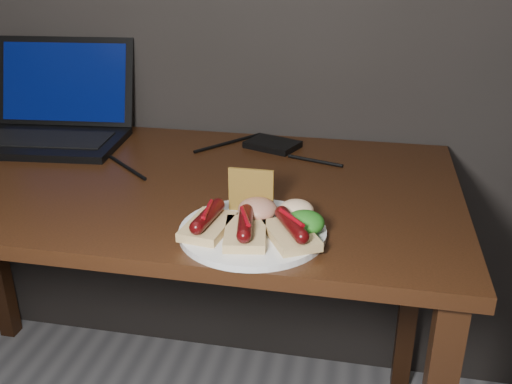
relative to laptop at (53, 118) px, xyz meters
The scene contains 12 objects.
desk 0.41m from the laptop, 33.33° to the right, with size 1.40×0.70×0.75m.
laptop is the anchor object (origin of this frame).
hard_drive 0.58m from the laptop, ahead, with size 0.13×0.09×0.02m, color black.
desk_cables 0.31m from the laptop, 11.00° to the right, with size 0.95×0.37×0.01m.
plate 0.76m from the laptop, 34.68° to the right, with size 0.26×0.26×0.01m, color silver.
bread_sausage_left 0.71m from the laptop, 39.62° to the right, with size 0.08×0.12×0.04m.
bread_sausage_center 0.78m from the laptop, 37.11° to the right, with size 0.09×0.13×0.04m.
bread_sausage_right 0.84m from the laptop, 33.32° to the right, with size 0.12×0.13×0.04m.
crispbread 0.71m from the laptop, 30.81° to the right, with size 0.09×0.01×0.09m, color #AC862F.
salad_greens 0.84m from the laptop, 30.91° to the right, with size 0.07×0.07×0.04m, color #1B5010.
salsa_mound 0.74m from the laptop, 32.16° to the right, with size 0.07×0.07×0.04m, color maroon.
coleslaw_mound 0.79m from the laptop, 28.52° to the right, with size 0.06×0.06×0.04m, color white.
Camera 1 is at (0.49, 0.27, 1.23)m, focal length 40.00 mm.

